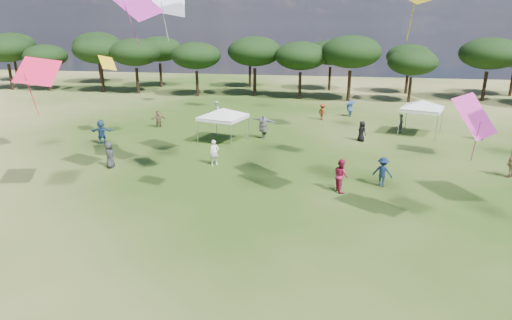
{
  "coord_description": "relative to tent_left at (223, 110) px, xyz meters",
  "views": [
    {
      "loc": [
        1.75,
        -7.74,
        8.57
      ],
      "look_at": [
        -0.81,
        6.0,
        4.17
      ],
      "focal_mm": 30.0,
      "sensor_mm": 36.0,
      "label": 1
    }
  ],
  "objects": [
    {
      "name": "tree_line",
      "position": [
        8.92,
        24.34,
        2.89
      ],
      "size": [
        108.78,
        17.63,
        7.77
      ],
      "color": "black",
      "rests_on": "ground"
    },
    {
      "name": "tent_left",
      "position": [
        0.0,
        0.0,
        0.0
      ],
      "size": [
        5.94,
        5.94,
        2.96
      ],
      "rotation": [
        0.0,
        0.0,
        -0.25
      ],
      "color": "gray",
      "rests_on": "ground"
    },
    {
      "name": "festival_crowd",
      "position": [
        4.34,
        1.52,
        -1.65
      ],
      "size": [
        29.8,
        22.07,
        1.89
      ],
      "color": "navy",
      "rests_on": "ground"
    },
    {
      "name": "tent_right",
      "position": [
        15.19,
        5.09,
        0.23
      ],
      "size": [
        5.74,
        5.74,
        3.18
      ],
      "rotation": [
        0.0,
        0.0,
        -0.34
      ],
      "color": "gray",
      "rests_on": "ground"
    }
  ]
}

